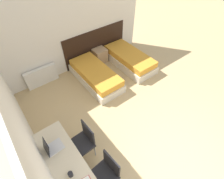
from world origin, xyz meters
TOP-DOWN VIEW (x-y plane):
  - ground_plane at (0.00, 0.00)m, footprint 20.00×20.00m
  - wall_back at (0.00, 4.49)m, footprint 5.15×0.05m
  - wall_left at (-2.10, 2.23)m, footprint 0.05×5.47m
  - headboard_panel at (0.84, 4.46)m, footprint 2.34×0.03m
  - bed_near_window at (0.16, 3.48)m, footprint 0.86×1.88m
  - bed_near_door at (1.53, 3.48)m, footprint 0.86×1.88m
  - nightstand at (0.84, 4.23)m, footprint 0.43×0.38m
  - radiator at (-1.17, 4.37)m, footprint 0.94×0.12m
  - desk at (-1.80, 1.31)m, footprint 0.55×1.90m
  - chair_near_laptop at (-1.32, 1.70)m, footprint 0.47×0.47m
  - chair_near_notebook at (-1.32, 0.93)m, footprint 0.49×0.49m
  - laptop at (-1.88, 1.77)m, footprint 0.31×0.26m
  - mug at (-1.83, 1.17)m, footprint 0.08×0.08m

SIDE VIEW (x-z plane):
  - ground_plane at x=0.00m, z-range 0.00..0.00m
  - bed_near_window at x=0.16m, z-range -0.01..0.45m
  - bed_near_door at x=1.53m, z-range -0.01..0.45m
  - nightstand at x=0.84m, z-range 0.00..0.49m
  - radiator at x=-1.17m, z-range 0.00..0.57m
  - chair_near_laptop at x=-1.32m, z-range 0.05..0.95m
  - chair_near_notebook at x=-1.32m, z-range 0.05..0.95m
  - headboard_panel at x=0.84m, z-range 0.00..1.10m
  - desk at x=-1.80m, z-range 0.21..0.97m
  - mug at x=-1.83m, z-range 0.76..0.85m
  - laptop at x=-1.88m, z-range 0.67..0.98m
  - wall_back at x=0.00m, z-range 0.00..2.70m
  - wall_left at x=-2.10m, z-range 0.00..2.70m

